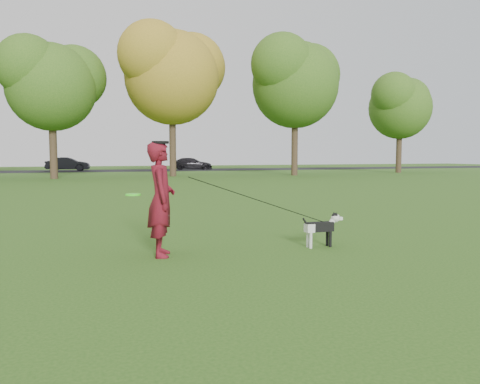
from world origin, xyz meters
name	(u,v)px	position (x,y,z in m)	size (l,w,h in m)	color
ground	(239,250)	(0.00, 0.00, 0.00)	(120.00, 120.00, 0.00)	#285116
road	(106,171)	(0.00, 40.00, 0.01)	(120.00, 7.00, 0.02)	black
man	(161,199)	(-1.27, -0.04, 0.88)	(0.64, 0.42, 1.76)	#570C1E
dog	(322,226)	(1.43, -0.21, 0.36)	(0.78, 0.16, 0.59)	black
car_mid	(68,164)	(-3.45, 40.00, 0.67)	(1.37, 3.93, 1.30)	black
car_right	(192,164)	(8.53, 40.00, 0.63)	(1.72, 4.22, 1.23)	black
man_held_items	(260,201)	(0.31, -0.15, 0.82)	(3.35, 0.32, 1.38)	#3DFF20
tree_row	(92,67)	(-1.43, 26.07, 7.41)	(51.74, 8.86, 12.01)	#38281C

